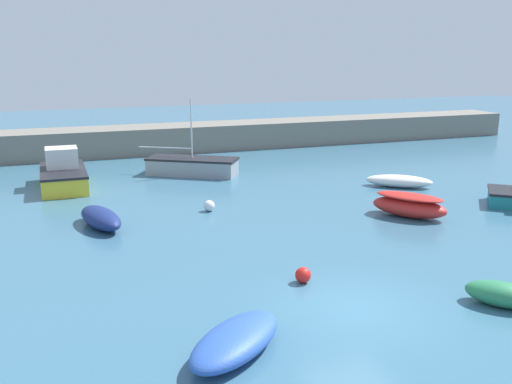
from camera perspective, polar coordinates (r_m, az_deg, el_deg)
ground_plane at (r=16.38m, az=9.86°, el=-11.65°), size 120.00×120.00×0.20m
harbor_breakwater at (r=40.63m, az=-9.13°, el=5.29°), size 55.78×3.32×1.82m
rowboat_white_midwater at (r=23.75m, az=-15.27°, el=-2.52°), size 1.96×3.39×0.77m
cabin_cruiser_white at (r=31.15m, az=-18.72°, el=1.69°), size 2.24×4.93×2.05m
fishing_dinghy_green at (r=17.50m, az=23.37°, el=-9.37°), size 2.04×2.16×0.67m
rowboat_with_red_cover at (r=25.21m, az=15.08°, el=-1.28°), size 3.01×3.43×0.99m
sailboat_twin_hulled at (r=32.78m, az=-6.39°, el=2.60°), size 5.38×4.26×4.34m
open_tender_yellow at (r=30.59m, az=14.11°, el=1.07°), size 3.43×2.92×0.63m
rowboat_blue_near at (r=13.79m, az=-2.03°, el=-14.61°), size 3.36×3.16×0.66m
mooring_buoy_white at (r=25.29m, az=-4.71°, el=-1.38°), size 0.49×0.49×0.49m
mooring_buoy_red at (r=17.68m, az=4.73°, el=-8.28°), size 0.49×0.49×0.49m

